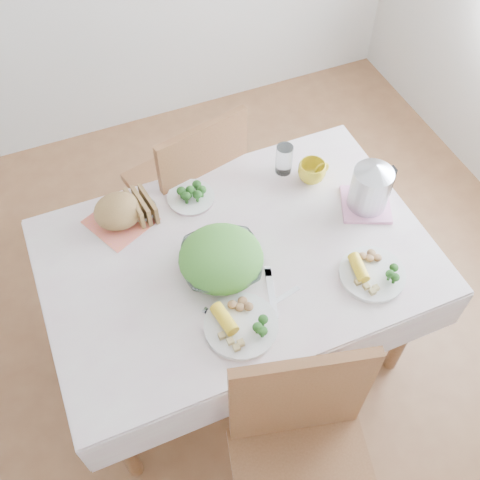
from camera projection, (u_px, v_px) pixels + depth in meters
name	position (u px, v px, depth m)	size (l,w,h in m)	color
floor	(238.00, 343.00, 2.80)	(3.60, 3.60, 0.00)	brown
dining_table	(238.00, 304.00, 2.50)	(1.40, 0.90, 0.75)	brown
tablecloth	(237.00, 255.00, 2.20)	(1.50, 1.00, 0.01)	silver
chair_far	(184.00, 188.00, 2.80)	(0.46, 0.46, 1.02)	brown
salad_bowl	(221.00, 262.00, 2.13)	(0.30, 0.30, 0.07)	white
dinner_plate_left	(241.00, 326.00, 1.99)	(0.27, 0.27, 0.02)	white
dinner_plate_right	(372.00, 274.00, 2.13)	(0.25, 0.25, 0.02)	white
broccoli_plate	(191.00, 197.00, 2.36)	(0.20, 0.20, 0.02)	beige
napkin	(121.00, 220.00, 2.29)	(0.23, 0.23, 0.00)	#EC7058
bread_loaf	(118.00, 212.00, 2.25)	(0.19, 0.18, 0.12)	brown
fruit_bowl	(142.00, 211.00, 2.30)	(0.13, 0.13, 0.04)	white
yellow_mug	(312.00, 172.00, 2.40)	(0.12, 0.12, 0.09)	gold
glass_tumbler	(284.00, 160.00, 2.41)	(0.07, 0.07, 0.14)	white
pink_tray	(366.00, 204.00, 2.34)	(0.20, 0.20, 0.02)	#F395C4
electric_kettle	(371.00, 186.00, 2.25)	(0.16, 0.16, 0.23)	#B2B5BA
fork_left	(228.00, 324.00, 2.01)	(0.02, 0.20, 0.00)	silver
fork_right	(271.00, 293.00, 2.09)	(0.03, 0.22, 0.00)	silver
knife	(280.00, 299.00, 2.07)	(0.02, 0.17, 0.00)	silver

